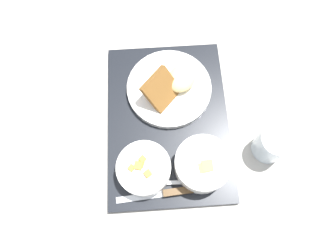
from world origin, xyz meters
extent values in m
plane|color=#ADA89E|center=(0.00, 0.00, 0.00)|extent=(4.00, 4.00, 0.00)
cube|color=black|center=(0.00, 0.00, 0.01)|extent=(0.46, 0.35, 0.02)
cylinder|color=white|center=(-0.12, 0.08, 0.04)|extent=(0.12, 0.12, 0.05)
torus|color=white|center=(-0.12, 0.08, 0.06)|extent=(0.13, 0.13, 0.01)
cylinder|color=#A8D184|center=(-0.12, 0.05, 0.06)|extent=(0.04, 0.04, 0.02)
cylinder|color=#A8D184|center=(-0.13, 0.07, 0.06)|extent=(0.05, 0.05, 0.02)
cylinder|color=#A8D184|center=(-0.11, 0.05, 0.05)|extent=(0.05, 0.05, 0.02)
cylinder|color=#A8D184|center=(-0.12, 0.07, 0.06)|extent=(0.05, 0.05, 0.01)
cube|color=orange|center=(-0.14, 0.07, 0.06)|extent=(0.02, 0.02, 0.02)
cube|color=orange|center=(-0.10, 0.08, 0.06)|extent=(0.02, 0.02, 0.02)
cube|color=orange|center=(-0.12, 0.10, 0.06)|extent=(0.02, 0.02, 0.02)
cube|color=orange|center=(-0.11, 0.08, 0.06)|extent=(0.02, 0.02, 0.01)
cube|color=orange|center=(-0.11, 0.09, 0.06)|extent=(0.02, 0.02, 0.01)
cylinder|color=white|center=(-0.13, -0.06, 0.05)|extent=(0.13, 0.13, 0.06)
torus|color=white|center=(-0.13, -0.06, 0.07)|extent=(0.13, 0.13, 0.01)
cylinder|color=olive|center=(-0.13, -0.06, 0.06)|extent=(0.11, 0.11, 0.04)
cube|color=tan|center=(-0.14, -0.06, 0.07)|extent=(0.03, 0.03, 0.02)
cube|color=tan|center=(-0.15, -0.06, 0.07)|extent=(0.02, 0.02, 0.02)
cylinder|color=white|center=(0.08, -0.02, 0.02)|extent=(0.22, 0.22, 0.02)
ellipsoid|color=#E5CC7F|center=(0.09, -0.05, 0.05)|extent=(0.11, 0.11, 0.04)
cube|color=brown|center=(0.06, 0.01, 0.06)|extent=(0.11, 0.11, 0.07)
cube|color=silver|center=(-0.18, 0.10, 0.02)|extent=(0.02, 0.11, 0.00)
cube|color=#51381E|center=(-0.18, 0.01, 0.02)|extent=(0.02, 0.07, 0.02)
ellipsoid|color=silver|center=(-0.15, 0.06, 0.02)|extent=(0.04, 0.05, 0.01)
cube|color=silver|center=(-0.16, -0.01, 0.02)|extent=(0.02, 0.10, 0.01)
cylinder|color=silver|center=(-0.11, -0.23, 0.05)|extent=(0.08, 0.08, 0.09)
cylinder|color=silver|center=(-0.11, -0.23, 0.03)|extent=(0.07, 0.07, 0.05)
camera|label=1|loc=(-0.25, 0.04, 0.73)|focal=32.00mm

